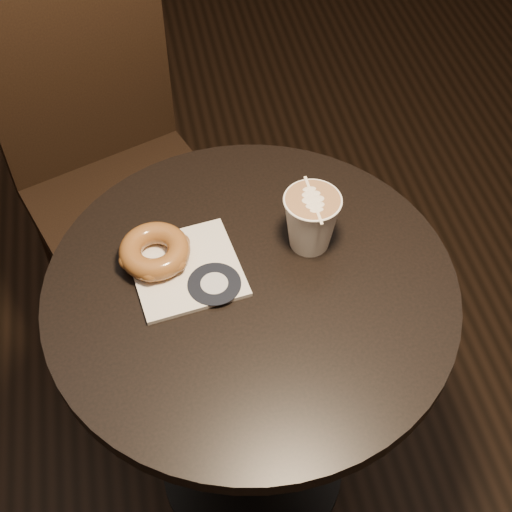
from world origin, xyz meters
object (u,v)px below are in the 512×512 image
cafe_table (251,348)px  latte_cup (311,222)px  chair (106,147)px  doughnut (155,251)px  pastry_bag (186,269)px

cafe_table → latte_cup: 0.29m
chair → latte_cup: size_ratio=9.73×
doughnut → latte_cup: 0.27m
latte_cup → cafe_table: bearing=-149.5°
cafe_table → latte_cup: (0.12, 0.07, 0.25)m
chair → latte_cup: chair is taller
chair → pastry_bag: 0.56m
chair → pastry_bag: (0.13, -0.52, 0.16)m
cafe_table → doughnut: size_ratio=6.17×
chair → doughnut: 0.53m
pastry_bag → latte_cup: latte_cup is taller
pastry_bag → latte_cup: 0.23m
pastry_bag → cafe_table: bearing=-34.3°
cafe_table → doughnut: (-0.15, 0.08, 0.23)m
cafe_table → latte_cup: latte_cup is taller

